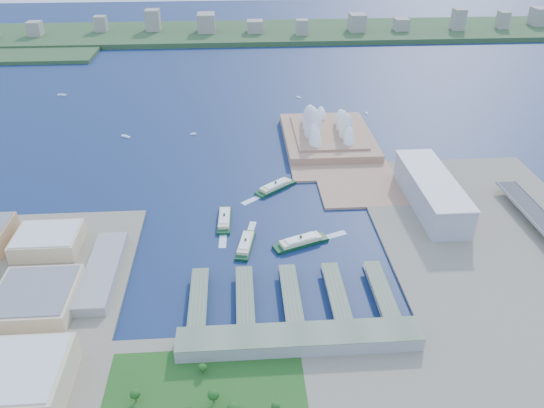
{
  "coord_description": "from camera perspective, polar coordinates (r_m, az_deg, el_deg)",
  "views": [
    {
      "loc": [
        -28.82,
        -449.1,
        324.03
      ],
      "look_at": [
        6.61,
        68.99,
        18.0
      ],
      "focal_mm": 35.0,
      "sensor_mm": 36.0,
      "label": 1
    }
  ],
  "objects": [
    {
      "name": "ferry_d",
      "position": [
        564.04,
        3.1,
        -3.89
      ],
      "size": [
        62.1,
        36.65,
        11.47
      ],
      "primitive_type": null,
      "rotation": [
        0.0,
        0.0,
        1.95
      ],
      "color": "#0D351A",
      "rests_on": "ground"
    },
    {
      "name": "ground",
      "position": [
        554.54,
        -0.2,
        -5.24
      ],
      "size": [
        3000.0,
        3000.0,
        0.0
      ],
      "primitive_type": "plane",
      "color": "#0D1C3E",
      "rests_on": "ground"
    },
    {
      "name": "boat_e",
      "position": [
        988.23,
        2.88,
        11.41
      ],
      "size": [
        8.64,
        10.9,
        2.64
      ],
      "primitive_type": null,
      "rotation": [
        0.0,
        0.0,
        0.56
      ],
      "color": "white",
      "rests_on": "ground"
    },
    {
      "name": "ferry_wharves",
      "position": [
        493.75,
        2.03,
        -9.82
      ],
      "size": [
        184.0,
        90.0,
        9.3
      ],
      "primitive_type": null,
      "color": "#5A684F",
      "rests_on": "ground"
    },
    {
      "name": "far_skyline",
      "position": [
        1437.83,
        -2.84,
        19.06
      ],
      "size": [
        1900.0,
        140.0,
        55.0
      ],
      "primitive_type": null,
      "color": "gray",
      "rests_on": "far_shore"
    },
    {
      "name": "ferry_a",
      "position": [
        604.01,
        -5.15,
        -1.47
      ],
      "size": [
        16.38,
        56.74,
        10.64
      ],
      "primitive_type": null,
      "rotation": [
        0.0,
        0.0,
        -0.04
      ],
      "color": "#0D351A",
      "rests_on": "ground"
    },
    {
      "name": "far_shore",
      "position": [
        1464.34,
        -2.83,
        17.93
      ],
      "size": [
        2200.0,
        260.0,
        12.0
      ],
      "primitive_type": "cube",
      "color": "#2D4926",
      "rests_on": "ground"
    },
    {
      "name": "ferry_b",
      "position": [
        667.78,
        0.4,
        2.03
      ],
      "size": [
        55.48,
        49.05,
        11.2
      ],
      "primitive_type": null,
      "rotation": [
        0.0,
        0.0,
        -0.89
      ],
      "color": "#0D351A",
      "rests_on": "ground"
    },
    {
      "name": "boat_d",
      "position": [
        1072.89,
        -21.67,
        10.88
      ],
      "size": [
        16.11,
        5.54,
        2.67
      ],
      "primitive_type": null,
      "rotation": [
        0.0,
        0.0,
        1.44
      ],
      "color": "white",
      "rests_on": "ground"
    },
    {
      "name": "opera_house",
      "position": [
        796.73,
        6.11,
        8.83
      ],
      "size": [
        134.0,
        180.0,
        58.0
      ],
      "primitive_type": null,
      "color": "white",
      "rests_on": "peninsula"
    },
    {
      "name": "boat_c",
      "position": [
        924.37,
        10.13,
        9.59
      ],
      "size": [
        3.38,
        10.53,
        2.35
      ],
      "primitive_type": null,
      "rotation": [
        0.0,
        0.0,
        3.11
      ],
      "color": "white",
      "rests_on": "ground"
    },
    {
      "name": "park",
      "position": [
        407.54,
        -7.32,
        -20.02
      ],
      "size": [
        150.0,
        110.0,
        16.0
      ],
      "primitive_type": null,
      "color": "#194714",
      "rests_on": "south_land"
    },
    {
      "name": "east_land",
      "position": [
        579.28,
        24.75,
        -6.58
      ],
      "size": [
        240.0,
        500.0,
        3.0
      ],
      "primitive_type": "cube",
      "color": "#7A715D",
      "rests_on": "ground"
    },
    {
      "name": "peninsula",
      "position": [
        790.84,
        6.4,
        6.25
      ],
      "size": [
        135.0,
        220.0,
        3.0
      ],
      "primitive_type": "cube",
      "color": "#9E7256",
      "rests_on": "ground"
    },
    {
      "name": "boat_b",
      "position": [
        836.96,
        -8.48,
        7.48
      ],
      "size": [
        9.8,
        6.25,
        2.5
      ],
      "primitive_type": null,
      "rotation": [
        0.0,
        0.0,
        1.92
      ],
      "color": "white",
      "rests_on": "ground"
    },
    {
      "name": "boat_a",
      "position": [
        848.85,
        -15.46,
        7.05
      ],
      "size": [
        15.53,
        12.42,
        3.1
      ],
      "primitive_type": null,
      "rotation": [
        0.0,
        0.0,
        0.97
      ],
      "color": "white",
      "rests_on": "ground"
    },
    {
      "name": "toaster_building",
      "position": [
        649.75,
        16.75,
        1.26
      ],
      "size": [
        45.0,
        155.0,
        35.0
      ],
      "primitive_type": "cube",
      "color": "#97979C",
      "rests_on": "east_land"
    },
    {
      "name": "terminal_building",
      "position": [
        447.01,
        2.95,
        -14.35
      ],
      "size": [
        200.0,
        28.0,
        12.0
      ],
      "primitive_type": "cube",
      "color": "gray",
      "rests_on": "south_land"
    },
    {
      "name": "ferry_c",
      "position": [
        561.01,
        -2.86,
        -4.18
      ],
      "size": [
        24.2,
        55.66,
        10.21
      ],
      "primitive_type": null,
      "rotation": [
        0.0,
        0.0,
        2.94
      ],
      "color": "#0D351A",
      "rests_on": "ground"
    }
  ]
}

